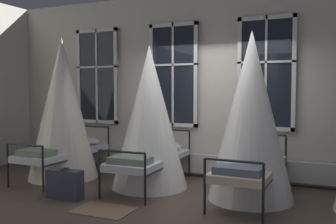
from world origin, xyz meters
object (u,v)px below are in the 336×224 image
Objects in this scene: cot_second at (150,119)px; cot_third at (251,118)px; suitcase_dark at (65,184)px; cot_first at (63,110)px.

cot_third is at bearing -92.17° from cot_second.
cot_second is at bearing 51.20° from suitcase_dark.
cot_first reaches higher than cot_third.
cot_third is (1.70, -0.02, 0.07)m from cot_second.
cot_first is 1.04× the size of cot_third.
cot_first reaches higher than cot_second.
cot_first is at bearing 92.01° from cot_third.
cot_second is 4.21× the size of suitcase_dark.
cot_first reaches higher than suitcase_dark.
cot_third is at bearing -89.37° from cot_first.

